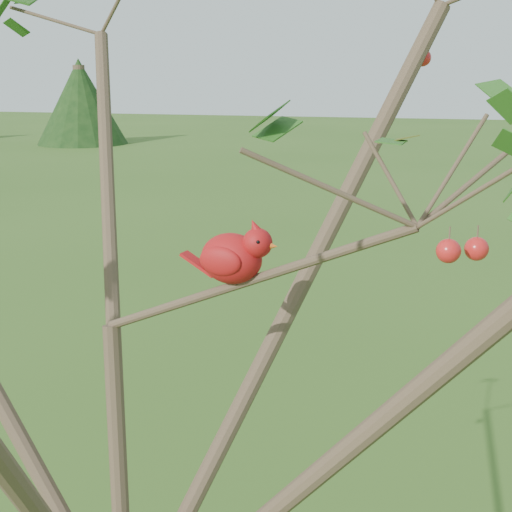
# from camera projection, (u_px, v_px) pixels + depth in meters

# --- Properties ---
(crabapple_tree) EXTENTS (2.35, 2.05, 2.95)m
(crabapple_tree) POSITION_uv_depth(u_px,v_px,m) (112.00, 262.00, 1.27)
(crabapple_tree) COLOR #443325
(crabapple_tree) RESTS_ON ground
(cardinal) EXTENTS (0.20, 0.11, 0.14)m
(cardinal) POSITION_uv_depth(u_px,v_px,m) (235.00, 256.00, 1.31)
(cardinal) COLOR red
(cardinal) RESTS_ON ground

